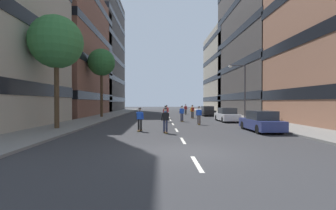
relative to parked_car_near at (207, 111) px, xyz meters
The scene contains 22 objects.
ground_plane 6.66m from the parked_car_near, 158.47° to the right, with size 145.88×145.88×0.00m, color #333335.
sidewalk_left 15.49m from the parked_car_near, behind, with size 3.89×66.86×0.14m, color gray.
sidewalk_right 3.26m from the parked_car_near, 10.96° to the left, with size 3.89×66.86×0.14m, color gray.
lane_markings 6.32m from the parked_car_near, 168.59° to the right, with size 0.16×57.20×0.01m.
building_left_mid 25.51m from the parked_car_near, behind, with size 12.28×21.25×20.29m.
building_left_far 34.39m from the parked_car_near, 137.83° to the left, with size 12.28×21.39×27.93m.
building_right_mid 18.74m from the parked_car_near, 14.36° to the left, with size 12.28×22.50×30.77m.
building_right_far 25.66m from the parked_car_near, 62.31° to the left, with size 12.28×19.68×19.24m.
parked_car_near is the anchor object (origin of this frame).
parked_car_mid 10.80m from the parked_car_near, 90.00° to the right, with size 1.82×4.40×1.52m.
parked_car_far 19.75m from the parked_car_near, 90.00° to the right, with size 1.82×4.40×1.52m.
street_tree_near 24.62m from the parked_car_near, 130.41° to the right, with size 4.06×4.06×8.72m.
street_tree_mid 17.33m from the parked_car_near, 166.40° to the right, with size 3.70×3.70×9.35m.
streetlamp_right 9.73m from the parked_car_near, 74.79° to the right, with size 2.13×0.30×6.50m.
skater_0 21.65m from the parked_car_near, 109.04° to the right, with size 0.56×0.92×1.78m.
skater_1 14.88m from the parked_car_near, 104.44° to the right, with size 0.54×0.91×1.78m.
skater_2 21.30m from the parked_car_near, 114.78° to the right, with size 0.56×0.92×1.78m.
skater_3 5.08m from the parked_car_near, 125.64° to the left, with size 0.55×0.92×1.78m.
skater_4 6.30m from the parked_car_near, 119.44° to the right, with size 0.57×0.92×1.78m.
skater_5 11.80m from the parked_car_near, 115.05° to the right, with size 0.56×0.92×1.78m.
skater_6 8.90m from the parked_car_near, 137.42° to the right, with size 0.56×0.92×1.78m.
skater_7 13.31m from the parked_car_near, 120.91° to the right, with size 0.53×0.90×1.78m.
Camera 1 is at (-1.30, -10.32, 2.17)m, focal length 25.59 mm.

